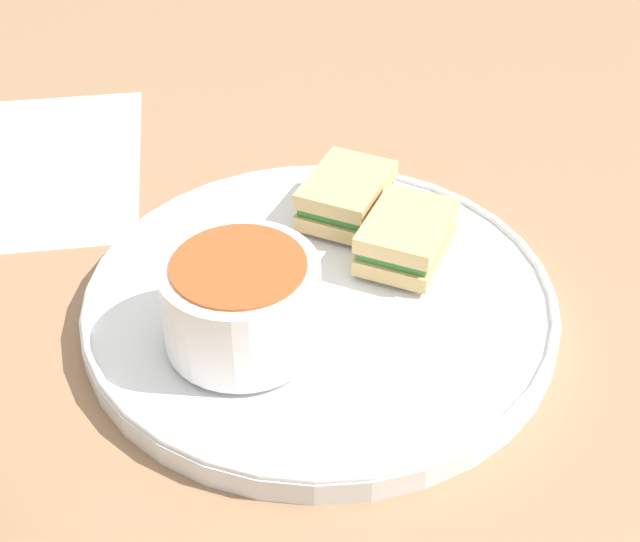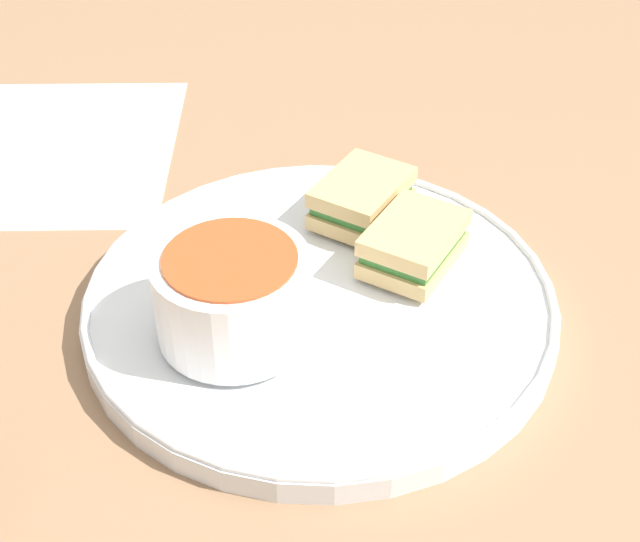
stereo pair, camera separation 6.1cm
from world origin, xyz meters
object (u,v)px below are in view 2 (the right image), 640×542
object	(u,v)px
soup_bowl	(233,295)
spoon	(192,301)
sandwich_half_far	(359,197)
sandwich_half_near	(414,244)

from	to	relation	value
soup_bowl	spoon	distance (m)	0.05
soup_bowl	sandwich_half_far	world-z (taller)	soup_bowl
sandwich_half_near	spoon	bearing A→B (deg)	37.09
spoon	sandwich_half_near	distance (m)	0.16
soup_bowl	sandwich_half_far	bearing A→B (deg)	-103.10
spoon	sandwich_half_near	size ratio (longest dim) A/B	1.24
spoon	sandwich_half_near	world-z (taller)	sandwich_half_near
soup_bowl	sandwich_half_near	size ratio (longest dim) A/B	1.19
spoon	sandwich_half_far	distance (m)	0.16
sandwich_half_far	sandwich_half_near	bearing A→B (deg)	141.86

